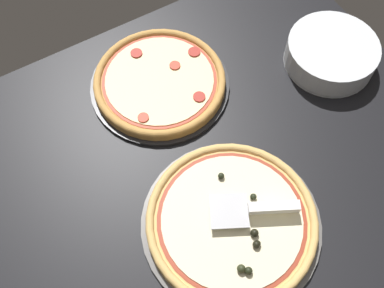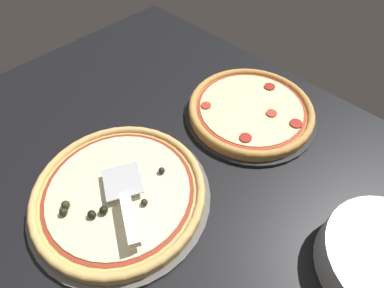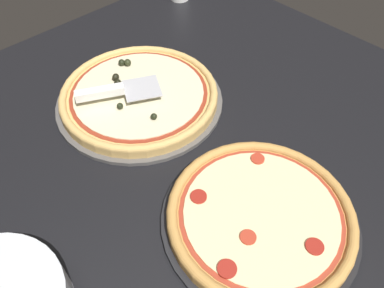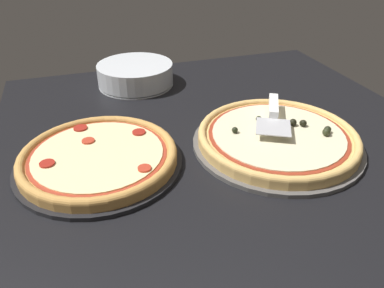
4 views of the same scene
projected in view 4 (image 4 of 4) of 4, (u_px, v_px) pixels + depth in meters
The scene contains 7 objects.
ground_plane at pixel (235, 159), 88.17cm from camera, with size 128.70×110.79×3.60cm, color black.
pizza_pan_front at pixel (277, 144), 89.49cm from camera, with size 40.27×40.27×1.00cm, color #565451.
pizza_front at pixel (278, 137), 88.43cm from camera, with size 37.86×37.86×4.18cm.
pizza_pan_back at pixel (100, 163), 82.68cm from camera, with size 36.58×36.58×1.00cm, color black.
pizza_back at pixel (99, 156), 81.68cm from camera, with size 34.38×34.38×2.80cm.
serving_spatula at pixel (274, 111), 92.57cm from camera, with size 19.49×13.53×2.00cm.
plate_stack at pixel (135, 74), 120.50cm from camera, with size 24.07×24.07×7.00cm.
Camera 4 is at (-66.63, 32.33, 47.25)cm, focal length 35.00 mm.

